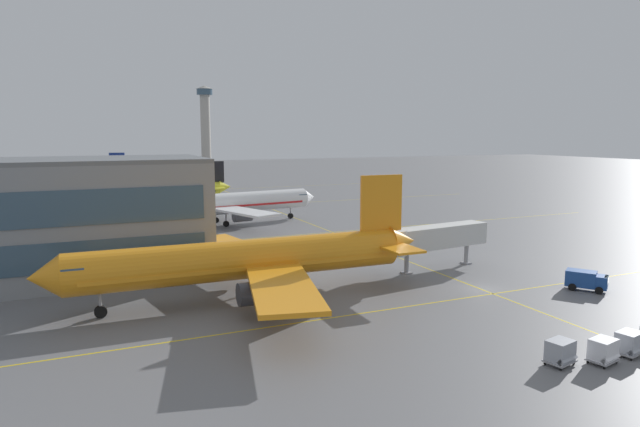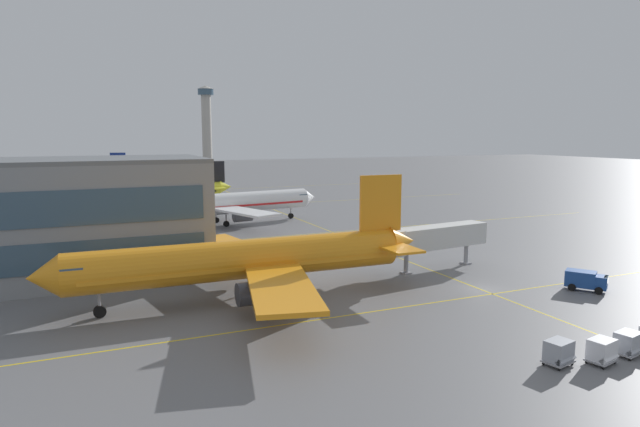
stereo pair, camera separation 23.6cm
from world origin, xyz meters
TOP-DOWN VIEW (x-y plane):
  - ground_plane at (0.00, 0.00)m, footprint 600.00×600.00m
  - airliner_front_gate at (-24.18, 6.38)m, footprint 39.54×34.20m
  - airliner_second_row at (-14.24, 53.69)m, footprint 37.22×31.84m
  - airliner_third_row at (-21.28, 87.56)m, footprint 32.80×28.11m
  - airliner_far_left_stand at (-15.14, 128.08)m, footprint 35.38×30.11m
  - taxiway_markings at (0.00, 58.32)m, footprint 117.16×176.93m
  - service_truck_red_van at (10.12, -5.01)m, footprint 3.85×4.42m
  - baggage_cart_row_leftmost at (-7.97, -18.17)m, footprint 2.87×2.06m
  - baggage_cart_row_second at (-4.87, -19.26)m, footprint 2.87×2.06m
  - baggage_cart_row_middle at (-1.77, -19.03)m, footprint 2.87×2.06m
  - jet_bridge at (-1.11, 9.27)m, footprint 16.60×4.80m
  - control_tower at (25.63, 255.22)m, footprint 8.82×8.82m

SIDE VIEW (x-z plane):
  - ground_plane at x=0.00m, z-range 0.00..0.00m
  - taxiway_markings at x=0.00m, z-range 0.00..0.01m
  - baggage_cart_row_leftmost at x=-7.97m, z-range 0.07..1.93m
  - baggage_cart_row_second at x=-4.87m, z-range 0.07..1.93m
  - baggage_cart_row_middle at x=-1.77m, z-range 0.07..1.93m
  - service_truck_red_van at x=10.12m, z-range 0.13..2.23m
  - airliner_third_row at x=-21.28m, z-range -1.62..8.58m
  - airliner_far_left_stand at x=-15.14m, z-range -1.76..9.35m
  - airliner_second_row at x=-14.24m, z-range -1.83..9.74m
  - jet_bridge at x=-1.11m, z-range 1.26..6.85m
  - airliner_front_gate at x=-24.18m, z-range -1.95..10.37m
  - control_tower at x=25.63m, z-range 3.15..45.62m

